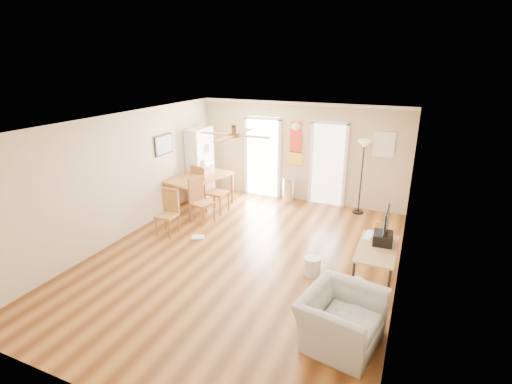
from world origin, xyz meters
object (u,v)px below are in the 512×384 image
at_px(torchiere_lamp, 361,178).
at_px(armchair, 341,319).
at_px(printer, 383,238).
at_px(computer_desk, 375,265).
at_px(trash_can, 289,190).
at_px(dining_chair_right_b, 202,201).
at_px(dining_chair_far, 203,184).
at_px(dining_table, 199,192).
at_px(wastebasket_b, 355,288).
at_px(dining_chair_right_a, 217,190).
at_px(dining_chair_near, 167,213).
at_px(wastebasket_a, 312,266).
at_px(bookshelf, 200,163).

relative_size(torchiere_lamp, armchair, 1.68).
xyz_separation_m(printer, armchair, (-0.30, -1.85, -0.40)).
bearing_deg(printer, computer_desk, -110.72).
bearing_deg(printer, trash_can, 128.65).
xyz_separation_m(trash_can, computer_desk, (2.59, -3.10, 0.00)).
relative_size(dining_chair_right_b, armchair, 0.96).
relative_size(dining_chair_far, armchair, 0.96).
distance_m(dining_table, trash_can, 2.34).
bearing_deg(trash_can, dining_table, -146.63).
xyz_separation_m(computer_desk, armchair, (-0.24, -1.66, 0.02)).
bearing_deg(wastebasket_b, dining_chair_right_a, 149.07).
bearing_deg(wastebasket_b, torchiere_lamp, 98.38).
height_order(wastebasket_b, armchair, armchair).
relative_size(dining_chair_near, printer, 2.67).
bearing_deg(dining_table, computer_desk, -21.77).
height_order(dining_chair_right_a, printer, dining_chair_right_a).
bearing_deg(trash_can, dining_chair_right_a, -135.92).
relative_size(dining_table, computer_desk, 1.35).
distance_m(dining_table, wastebasket_a, 4.05).
xyz_separation_m(dining_chair_right_a, printer, (4.05, -1.55, 0.19)).
bearing_deg(wastebasket_a, wastebasket_b, -22.39).
bearing_deg(trash_can, torchiere_lamp, -1.10).
xyz_separation_m(computer_desk, wastebasket_a, (-1.03, -0.18, -0.16)).
bearing_deg(dining_chair_far, wastebasket_a, 155.76).
distance_m(computer_desk, wastebasket_a, 1.06).
height_order(dining_chair_right_b, computer_desk, dining_chair_right_b).
xyz_separation_m(dining_table, dining_chair_far, (-0.10, 0.34, 0.10)).
bearing_deg(dining_chair_far, torchiere_lamp, -158.14).
bearing_deg(wastebasket_b, dining_table, 151.66).
xyz_separation_m(dining_chair_far, trash_can, (2.05, 0.95, -0.19)).
relative_size(dining_chair_right_b, dining_chair_far, 1.01).
bearing_deg(dining_chair_far, bookshelf, -44.79).
height_order(dining_table, armchair, dining_table).
bearing_deg(wastebasket_b, wastebasket_a, 157.61).
xyz_separation_m(bookshelf, printer, (4.99, -2.35, -0.20)).
height_order(dining_chair_near, armchair, dining_chair_near).
relative_size(trash_can, torchiere_lamp, 0.36).
bearing_deg(wastebasket_b, bookshelf, 146.99).
relative_size(dining_chair_near, torchiere_lamp, 0.54).
bearing_deg(torchiere_lamp, dining_chair_right_a, -157.82).
bearing_deg(armchair, trash_can, 37.22).
bearing_deg(wastebasket_a, dining_chair_near, 173.79).
bearing_deg(dining_chair_near, bookshelf, 102.16).
xyz_separation_m(dining_chair_right_a, wastebasket_a, (2.96, -1.93, -0.40)).
height_order(dining_chair_near, dining_chair_far, dining_chair_far).
distance_m(dining_chair_right_a, wastebasket_b, 4.41).
distance_m(dining_chair_right_a, printer, 4.34).
height_order(dining_chair_right_a, wastebasket_b, dining_chair_right_a).
bearing_deg(computer_desk, dining_chair_near, 177.66).
height_order(bookshelf, dining_chair_far, bookshelf).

